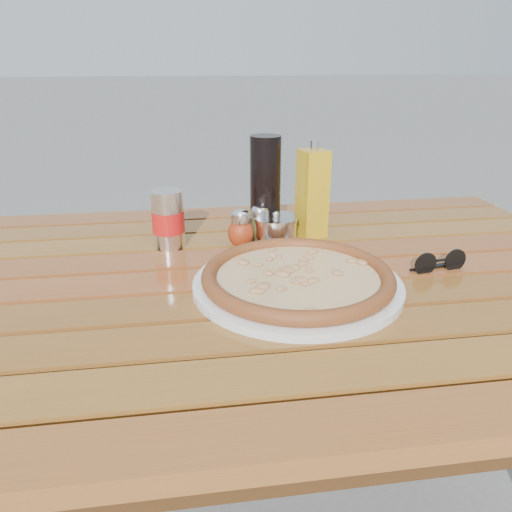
{
  "coord_description": "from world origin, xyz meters",
  "views": [
    {
      "loc": [
        -0.13,
        -0.82,
        1.12
      ],
      "look_at": [
        0.0,
        0.02,
        0.78
      ],
      "focal_mm": 35.0,
      "sensor_mm": 36.0,
      "label": 1
    }
  ],
  "objects": [
    {
      "name": "table",
      "position": [
        0.0,
        -0.0,
        0.67
      ],
      "size": [
        1.4,
        0.9,
        0.75
      ],
      "color": "#3C250D",
      "rests_on": "ground"
    },
    {
      "name": "soda_can",
      "position": [
        -0.16,
        0.18,
        0.81
      ],
      "size": [
        0.09,
        0.09,
        0.12
      ],
      "rotation": [
        0.0,
        0.0,
        0.36
      ],
      "color": "silver",
      "rests_on": "table"
    },
    {
      "name": "pepper_shaker",
      "position": [
        -0.01,
        0.15,
        0.79
      ],
      "size": [
        0.06,
        0.06,
        0.08
      ],
      "rotation": [
        0.0,
        0.0,
        -0.15
      ],
      "color": "#A23212",
      "rests_on": "table"
    },
    {
      "name": "parmesan_tin",
      "position": [
        0.06,
        0.16,
        0.78
      ],
      "size": [
        0.12,
        0.12,
        0.07
      ],
      "rotation": [
        0.0,
        0.0,
        -0.35
      ],
      "color": "silver",
      "rests_on": "table"
    },
    {
      "name": "dark_bottle",
      "position": [
        0.05,
        0.21,
        0.86
      ],
      "size": [
        0.07,
        0.07,
        0.22
      ],
      "primitive_type": "cylinder",
      "rotation": [
        0.0,
        0.0,
        0.02
      ],
      "color": "black",
      "rests_on": "table"
    },
    {
      "name": "olive_oil_cruet",
      "position": [
        0.15,
        0.2,
        0.85
      ],
      "size": [
        0.07,
        0.07,
        0.21
      ],
      "rotation": [
        0.0,
        0.0,
        0.27
      ],
      "color": "#BB8F14",
      "rests_on": "table"
    },
    {
      "name": "pizza",
      "position": [
        0.06,
        -0.06,
        0.77
      ],
      "size": [
        0.43,
        0.43,
        0.03
      ],
      "rotation": [
        0.0,
        0.0,
        0.41
      ],
      "color": "beige",
      "rests_on": "plate"
    },
    {
      "name": "sunglasses",
      "position": [
        0.34,
        -0.03,
        0.77
      ],
      "size": [
        0.11,
        0.04,
        0.04
      ],
      "rotation": [
        0.0,
        0.0,
        0.15
      ],
      "color": "black",
      "rests_on": "table"
    },
    {
      "name": "oregano_shaker",
      "position": [
        0.03,
        0.17,
        0.79
      ],
      "size": [
        0.07,
        0.07,
        0.08
      ],
      "rotation": [
        0.0,
        0.0,
        0.41
      ],
      "color": "#363916",
      "rests_on": "table"
    },
    {
      "name": "plate",
      "position": [
        0.06,
        -0.06,
        0.76
      ],
      "size": [
        0.41,
        0.41,
        0.01
      ],
      "primitive_type": "cylinder",
      "rotation": [
        0.0,
        0.0,
        0.15
      ],
      "color": "silver",
      "rests_on": "table"
    }
  ]
}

